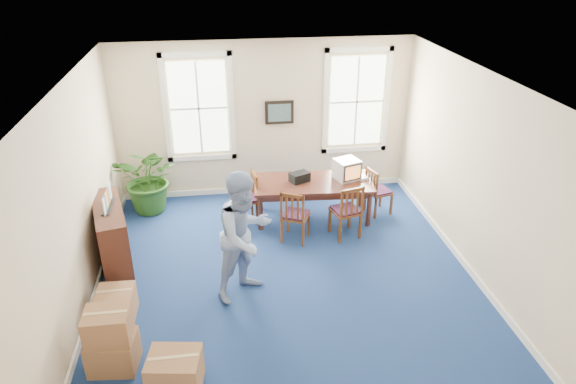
{
  "coord_description": "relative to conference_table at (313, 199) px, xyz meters",
  "views": [
    {
      "loc": [
        -0.95,
        -6.7,
        4.93
      ],
      "look_at": [
        0.1,
        0.6,
        1.25
      ],
      "focal_mm": 32.0,
      "sensor_mm": 36.0,
      "label": 1
    }
  ],
  "objects": [
    {
      "name": "floor",
      "position": [
        -0.77,
        -1.94,
        -0.38
      ],
      "size": [
        6.5,
        6.5,
        0.0
      ],
      "primitive_type": "plane",
      "color": "navy",
      "rests_on": "ground"
    },
    {
      "name": "ceiling",
      "position": [
        -0.77,
        -1.94,
        2.82
      ],
      "size": [
        6.5,
        6.5,
        0.0
      ],
      "primitive_type": "plane",
      "rotation": [
        3.14,
        0.0,
        0.0
      ],
      "color": "white",
      "rests_on": "ground"
    },
    {
      "name": "wall_back",
      "position": [
        -0.77,
        1.31,
        1.22
      ],
      "size": [
        6.5,
        0.0,
        6.5
      ],
      "primitive_type": "plane",
      "rotation": [
        1.57,
        0.0,
        0.0
      ],
      "color": "beige",
      "rests_on": "ground"
    },
    {
      "name": "wall_front",
      "position": [
        -0.77,
        -5.19,
        1.22
      ],
      "size": [
        6.5,
        0.0,
        6.5
      ],
      "primitive_type": "plane",
      "rotation": [
        -1.57,
        0.0,
        0.0
      ],
      "color": "beige",
      "rests_on": "ground"
    },
    {
      "name": "wall_left",
      "position": [
        -3.77,
        -1.94,
        1.22
      ],
      "size": [
        0.0,
        6.5,
        6.5
      ],
      "primitive_type": "plane",
      "rotation": [
        1.57,
        0.0,
        1.57
      ],
      "color": "beige",
      "rests_on": "ground"
    },
    {
      "name": "wall_right",
      "position": [
        2.23,
        -1.94,
        1.22
      ],
      "size": [
        0.0,
        6.5,
        6.5
      ],
      "primitive_type": "plane",
      "rotation": [
        1.57,
        0.0,
        -1.57
      ],
      "color": "beige",
      "rests_on": "ground"
    },
    {
      "name": "baseboard_back",
      "position": [
        -0.77,
        1.28,
        -0.32
      ],
      "size": [
        6.0,
        0.04,
        0.12
      ],
      "primitive_type": "cube",
      "color": "white",
      "rests_on": "ground"
    },
    {
      "name": "baseboard_left",
      "position": [
        -3.74,
        -1.94,
        -0.32
      ],
      "size": [
        0.04,
        6.5,
        0.12
      ],
      "primitive_type": "cube",
      "color": "white",
      "rests_on": "ground"
    },
    {
      "name": "baseboard_right",
      "position": [
        2.2,
        -1.94,
        -0.32
      ],
      "size": [
        0.04,
        6.5,
        0.12
      ],
      "primitive_type": "cube",
      "color": "white",
      "rests_on": "ground"
    },
    {
      "name": "window_left",
      "position": [
        -2.07,
        1.29,
        1.52
      ],
      "size": [
        1.4,
        0.12,
        2.2
      ],
      "primitive_type": null,
      "color": "white",
      "rests_on": "ground"
    },
    {
      "name": "window_right",
      "position": [
        1.13,
        1.29,
        1.52
      ],
      "size": [
        1.4,
        0.12,
        2.2
      ],
      "primitive_type": null,
      "color": "white",
      "rests_on": "ground"
    },
    {
      "name": "wall_picture",
      "position": [
        -0.47,
        1.26,
        1.37
      ],
      "size": [
        0.58,
        0.06,
        0.48
      ],
      "primitive_type": null,
      "color": "black",
      "rests_on": "ground"
    },
    {
      "name": "conference_table",
      "position": [
        0.0,
        0.0,
        0.0
      ],
      "size": [
        2.3,
        1.17,
        0.76
      ],
      "primitive_type": null,
      "rotation": [
        0.0,
        0.0,
        -0.07
      ],
      "color": "#492218",
      "rests_on": "ground"
    },
    {
      "name": "crt_tv",
      "position": [
        0.66,
        0.05,
        0.57
      ],
      "size": [
        0.55,
        0.58,
        0.39
      ],
      "primitive_type": null,
      "rotation": [
        0.0,
        0.0,
        0.33
      ],
      "color": "#B7B7BC",
      "rests_on": "conference_table"
    },
    {
      "name": "game_console",
      "position": [
        0.96,
        0.0,
        0.41
      ],
      "size": [
        0.2,
        0.23,
        0.05
      ],
      "primitive_type": "cube",
      "rotation": [
        0.0,
        0.0,
        0.18
      ],
      "color": "white",
      "rests_on": "conference_table"
    },
    {
      "name": "equipment_bag",
      "position": [
        -0.25,
        0.05,
        0.47
      ],
      "size": [
        0.42,
        0.36,
        0.18
      ],
      "primitive_type": "cube",
      "rotation": [
        0.0,
        0.0,
        0.43
      ],
      "color": "black",
      "rests_on": "conference_table"
    },
    {
      "name": "chair_near_left",
      "position": [
        -0.46,
        -0.76,
        0.12
      ],
      "size": [
        0.6,
        0.6,
        1.01
      ],
      "primitive_type": null,
      "rotation": [
        0.0,
        0.0,
        2.71
      ],
      "color": "brown",
      "rests_on": "ground"
    },
    {
      "name": "chair_near_right",
      "position": [
        0.46,
        -0.76,
        0.14
      ],
      "size": [
        0.57,
        0.57,
        1.05
      ],
      "primitive_type": null,
      "rotation": [
        0.0,
        0.0,
        3.38
      ],
      "color": "brown",
      "rests_on": "ground"
    },
    {
      "name": "chair_end_left",
      "position": [
        -1.32,
        0.0,
        0.12
      ],
      "size": [
        0.52,
        0.52,
        1.0
      ],
      "primitive_type": null,
      "rotation": [
        0.0,
        0.0,
        -1.4
      ],
      "color": "brown",
      "rests_on": "ground"
    },
    {
      "name": "chair_end_right",
      "position": [
        1.32,
        0.0,
        0.09
      ],
      "size": [
        0.53,
        0.53,
        0.95
      ],
      "primitive_type": null,
      "rotation": [
        0.0,
        0.0,
        1.87
      ],
      "color": "brown",
      "rests_on": "ground"
    },
    {
      "name": "man",
      "position": [
        -1.43,
        -2.17,
        0.63
      ],
      "size": [
        1.24,
        1.21,
        2.01
      ],
      "primitive_type": "imported",
      "rotation": [
        0.0,
        0.0,
        0.66
      ],
      "color": "#8BA3CE",
      "rests_on": "ground"
    },
    {
      "name": "credenza",
      "position": [
        -3.52,
        -1.23,
        0.21
      ],
      "size": [
        0.78,
        1.56,
        1.18
      ],
      "primitive_type": "cube",
      "rotation": [
        0.0,
        0.0,
        0.24
      ],
      "color": "#492218",
      "rests_on": "ground"
    },
    {
      "name": "brochure_rack",
      "position": [
        -3.5,
        -1.23,
        0.94
      ],
      "size": [
        0.17,
        0.67,
        0.29
      ],
      "primitive_type": null,
      "rotation": [
        0.0,
        0.0,
        0.09
      ],
      "color": "#99999E",
      "rests_on": "credenza"
    },
    {
      "name": "potted_plant",
      "position": [
        -3.1,
        0.72,
        0.32
      ],
      "size": [
        1.55,
        1.45,
        1.39
      ],
      "primitive_type": "imported",
      "rotation": [
        0.0,
        0.0,
        -0.35
      ],
      "color": "#214B16",
      "rests_on": "ground"
    },
    {
      "name": "cardboard_boxes",
      "position": [
        -2.99,
        -3.37,
        0.07
      ],
      "size": [
        1.71,
        1.71,
        0.91
      ],
      "primitive_type": null,
      "rotation": [
        0.0,
        0.0,
        -0.08
      ],
      "color": "#9E6B45",
      "rests_on": "ground"
    }
  ]
}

